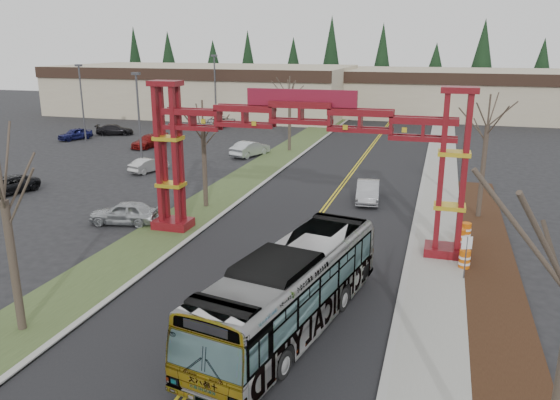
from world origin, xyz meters
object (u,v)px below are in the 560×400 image
at_px(parked_car_near_b, 149,165).
at_px(parked_car_near_c, 6,186).
at_px(parked_car_near_a, 125,213).
at_px(parked_car_mid_b, 75,134).
at_px(light_pole_mid, 82,97).
at_px(silver_sedan, 368,191).
at_px(retail_building_west, 205,89).
at_px(parked_car_far_c, 115,130).
at_px(street_sign, 466,249).
at_px(bare_tree_right_far, 487,127).
at_px(barrel_mid, 460,238).
at_px(parked_car_far_b, 221,121).
at_px(light_pole_far, 215,85).
at_px(light_pole_near, 139,113).
at_px(bare_tree_median_mid, 203,132).
at_px(bare_tree_median_near, 4,201).
at_px(barrel_south, 464,260).
at_px(gateway_arch, 301,138).
at_px(parked_car_mid_a, 149,141).
at_px(barrel_north, 466,232).
at_px(parked_car_far_a, 250,149).
at_px(retail_building_east, 463,93).
at_px(bare_tree_median_far, 290,97).
at_px(transit_bus, 291,289).

height_order(parked_car_near_b, parked_car_near_c, parked_car_near_c).
relative_size(parked_car_near_a, parked_car_mid_b, 1.08).
relative_size(parked_car_near_a, light_pole_mid, 0.50).
bearing_deg(silver_sedan, retail_building_west, 119.77).
distance_m(parked_car_far_c, street_sign, 52.19).
bearing_deg(bare_tree_right_far, silver_sedan, 166.46).
bearing_deg(barrel_mid, parked_car_far_b, 128.27).
relative_size(parked_car_near_a, street_sign, 1.93).
height_order(parked_car_near_a, light_pole_far, light_pole_far).
distance_m(retail_building_west, light_pole_near, 40.46).
distance_m(parked_car_far_c, light_pole_mid, 6.64).
distance_m(parked_car_near_c, bare_tree_median_mid, 16.44).
distance_m(bare_tree_median_near, barrel_south, 20.88).
bearing_deg(light_pole_near, parked_car_mid_b, 144.73).
bearing_deg(bare_tree_median_mid, gateway_arch, -31.34).
xyz_separation_m(parked_car_near_a, parked_car_mid_a, (-11.88, 23.91, -0.05)).
height_order(parked_car_mid_a, barrel_north, parked_car_mid_a).
bearing_deg(barrel_north, parked_car_far_a, 135.89).
distance_m(retail_building_east, bare_tree_median_near, 76.93).
bearing_deg(light_pole_near, street_sign, -32.92).
xyz_separation_m(silver_sedan, parked_car_mid_a, (-25.79, 14.46, -0.05)).
bearing_deg(retail_building_east, bare_tree_right_far, -90.00).
bearing_deg(barrel_north, barrel_mid, -106.55).
distance_m(parked_car_mid_a, parked_car_mid_b, 10.99).
relative_size(parked_car_far_b, light_pole_mid, 0.61).
xyz_separation_m(parked_car_far_c, light_pole_far, (8.59, 11.73, 4.83)).
relative_size(retail_building_east, silver_sedan, 8.52).
bearing_deg(light_pole_far, parked_car_near_b, -78.63).
height_order(parked_car_near_b, barrel_north, parked_car_near_b).
bearing_deg(parked_car_mid_a, parked_car_far_b, 95.02).
xyz_separation_m(retail_building_east, light_pole_mid, (-42.20, -36.81, 1.51)).
bearing_deg(parked_car_mid_b, silver_sedan, -1.73).
xyz_separation_m(parked_car_near_b, light_pole_near, (-1.72, 1.79, 4.29)).
height_order(parked_car_far_c, barrel_mid, parked_car_far_c).
xyz_separation_m(parked_car_far_b, bare_tree_median_far, (13.69, -14.13, 4.90)).
height_order(parked_car_near_b, street_sign, street_sign).
bearing_deg(parked_car_far_c, gateway_arch, -155.26).
height_order(parked_car_near_b, bare_tree_right_far, bare_tree_right_far).
xyz_separation_m(silver_sedan, parked_car_far_c, (-34.11, 20.64, -0.09)).
xyz_separation_m(retail_building_west, light_pole_near, (11.06, -38.90, 1.15)).
relative_size(parked_car_mid_a, barrel_south, 4.47).
height_order(retail_building_west, retail_building_east, retail_building_west).
distance_m(parked_car_mid_a, barrel_mid, 38.86).
relative_size(bare_tree_median_mid, street_sign, 3.28).
relative_size(transit_bus, bare_tree_median_mid, 1.64).
bearing_deg(parked_car_near_b, barrel_mid, 173.23).
distance_m(transit_bus, parked_car_near_a, 16.59).
relative_size(parked_car_near_b, bare_tree_median_far, 0.49).
distance_m(transit_bus, light_pole_mid, 48.97).
distance_m(silver_sedan, bare_tree_median_mid, 12.35).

